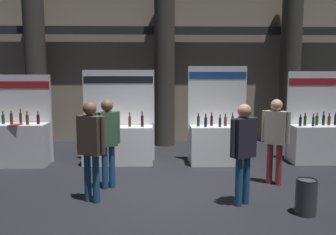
% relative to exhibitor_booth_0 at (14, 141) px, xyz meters
% --- Properties ---
extents(ground_plane, '(27.03, 27.03, 0.00)m').
position_rel_exhibitor_booth_0_xyz_m(ground_plane, '(3.81, -2.06, -0.61)').
color(ground_plane, black).
extents(hall_colonnade, '(13.51, 1.19, 6.61)m').
position_rel_exhibitor_booth_0_xyz_m(hall_colonnade, '(3.81, 2.92, 2.63)').
color(hall_colonnade, tan).
rests_on(hall_colonnade, ground_plane).
extents(exhibitor_booth_0, '(1.75, 0.71, 2.25)m').
position_rel_exhibitor_booth_0_xyz_m(exhibitor_booth_0, '(0.00, 0.00, 0.00)').
color(exhibitor_booth_0, white).
rests_on(exhibitor_booth_0, ground_plane).
extents(exhibitor_booth_1, '(1.83, 0.66, 2.37)m').
position_rel_exhibitor_booth_0_xyz_m(exhibitor_booth_1, '(2.58, 0.11, -0.02)').
color(exhibitor_booth_1, white).
rests_on(exhibitor_booth_1, ground_plane).
extents(exhibitor_booth_2, '(1.51, 0.66, 2.46)m').
position_rel_exhibitor_booth_0_xyz_m(exhibitor_booth_2, '(5.11, 0.00, -0.00)').
color(exhibitor_booth_2, white).
rests_on(exhibitor_booth_2, ground_plane).
extents(exhibitor_booth_3, '(1.55, 0.66, 2.33)m').
position_rel_exhibitor_booth_0_xyz_m(exhibitor_booth_3, '(7.73, 0.04, -0.02)').
color(exhibitor_booth_3, white).
rests_on(exhibitor_booth_3, ground_plane).
extents(trash_bin, '(0.34, 0.34, 0.60)m').
position_rel_exhibitor_booth_0_xyz_m(trash_bin, '(5.98, -3.22, -0.31)').
color(trash_bin, '#38383D').
rests_on(trash_bin, ground_plane).
extents(visitor_3, '(0.47, 0.33, 1.78)m').
position_rel_exhibitor_booth_0_xyz_m(visitor_3, '(2.58, -1.81, 0.45)').
color(visitor_3, navy).
rests_on(visitor_3, ground_plane).
extents(visitor_4, '(0.50, 0.40, 1.77)m').
position_rel_exhibitor_booth_0_xyz_m(visitor_4, '(5.97, -1.67, 0.45)').
color(visitor_4, maroon).
rests_on(visitor_4, ground_plane).
extents(visitor_8, '(0.52, 0.38, 1.78)m').
position_rel_exhibitor_booth_0_xyz_m(visitor_8, '(5.04, -2.77, 0.45)').
color(visitor_8, navy).
rests_on(visitor_8, ground_plane).
extents(visitor_9, '(0.55, 0.39, 1.80)m').
position_rel_exhibitor_booth_0_xyz_m(visitor_9, '(2.39, -2.54, 0.48)').
color(visitor_9, navy).
rests_on(visitor_9, ground_plane).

